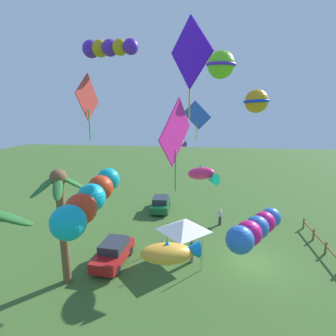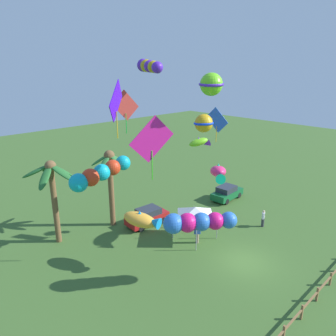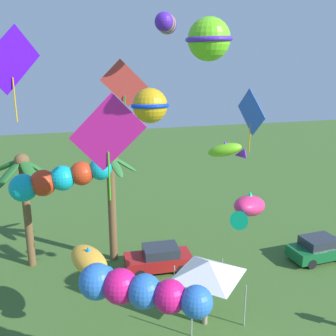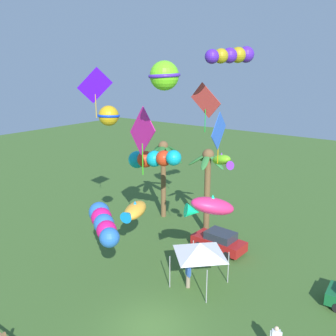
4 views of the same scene
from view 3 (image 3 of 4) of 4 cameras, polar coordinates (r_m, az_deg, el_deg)
The scene contains 18 objects.
palm_tree_0 at distance 23.57m, azimuth -20.57°, elevation -2.12°, with size 3.95×4.25×6.95m.
palm_tree_1 at distance 23.10m, azimuth -8.44°, elevation -2.34°, with size 3.16×3.29×7.00m.
parked_car_0 at distance 23.26m, azimuth -1.36°, elevation -13.24°, with size 4.00×1.95×1.51m.
parked_car_1 at distance 26.13m, azimuth 21.54°, elevation -11.03°, with size 3.98×1.89×1.51m.
spectator_1 at distance 19.16m, azimuth 5.50°, elevation -19.95°, with size 0.46×0.41×1.59m.
festival_tent at distance 18.90m, azimuth 6.07°, elevation -14.57°, with size 2.86×2.86×2.85m.
kite_ball_0 at distance 14.14m, azimuth 6.09°, elevation 18.45°, with size 2.30×2.30×1.50m.
kite_diamond_1 at distance 14.45m, azimuth -22.25°, elevation 14.40°, with size 1.88×1.45×3.24m.
kite_ball_2 at distance 11.92m, azimuth -2.69°, elevation 9.21°, with size 1.29×1.29×1.08m.
kite_diamond_3 at distance 20.48m, azimuth -6.49°, elevation 12.21°, with size 2.50×0.37×3.48m.
kite_tube_4 at distance 19.46m, azimuth -16.06°, elevation -1.63°, with size 4.92×1.42×1.95m.
kite_tube_5 at distance 13.65m, azimuth -4.43°, elevation -17.57°, with size 4.13×3.22×1.28m.
kite_diamond_6 at distance 15.56m, azimuth -8.95°, elevation 4.95°, with size 3.01×1.13×4.44m.
kite_diamond_7 at distance 16.51m, azimuth 12.21°, elevation 8.00°, with size 0.28×1.92×2.70m.
kite_fish_8 at distance 17.00m, azimuth 11.85°, elevation -5.70°, with size 2.69×2.71×1.39m.
kite_fish_9 at distance 17.41m, azimuth -11.40°, elevation -13.46°, with size 2.04×3.08×1.24m.
kite_tube_10 at distance 20.58m, azimuth -0.32°, elevation 20.66°, with size 1.91×3.73×1.13m.
kite_fish_11 at distance 17.77m, azimuth 8.74°, elevation 2.60°, with size 1.90×1.51×0.94m.
Camera 3 is at (-6.54, -10.28, 11.81)m, focal length 41.14 mm.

